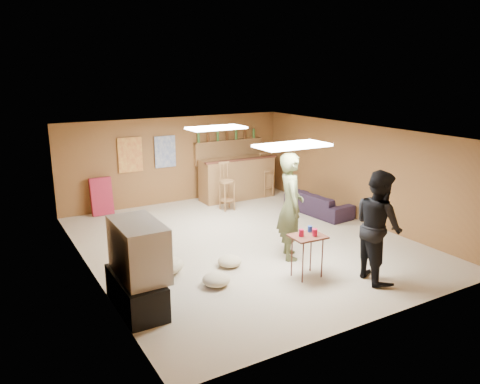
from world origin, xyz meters
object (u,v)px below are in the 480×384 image
sofa (318,203)px  bar_counter (237,178)px  person_black (378,226)px  person_olive (291,206)px  tv_body (138,249)px  tray_table (307,256)px

sofa → bar_counter: bearing=20.2°
bar_counter → person_black: bearing=-95.1°
person_olive → sofa: 2.96m
person_olive → person_black: size_ratio=1.06×
tv_body → bar_counter: tv_body is taller
person_olive → person_black: (0.68, -1.46, -0.06)m
tv_body → tray_table: (2.73, -0.39, -0.54)m
tray_table → person_black: bearing=-33.7°
person_black → person_olive: bearing=38.9°
tv_body → tray_table: tv_body is taller
person_black → sofa: person_black is taller
tv_body → sofa: (5.17, 2.30, -0.65)m
sofa → tray_table: tray_table is taller
bar_counter → person_olive: person_olive is taller
bar_counter → person_olive: 4.19m
sofa → tray_table: bearing=132.6°
tv_body → person_black: bearing=-15.5°
bar_counter → tray_table: 5.05m
bar_counter → sofa: bearing=-64.6°
bar_counter → person_black: (-0.49, -5.46, 0.37)m
tv_body → tray_table: size_ratio=1.52×
tv_body → person_black: (3.66, -1.01, 0.02)m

